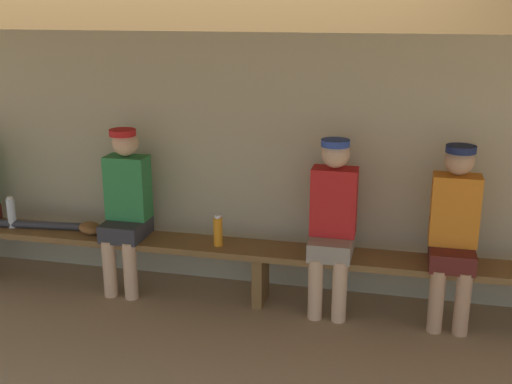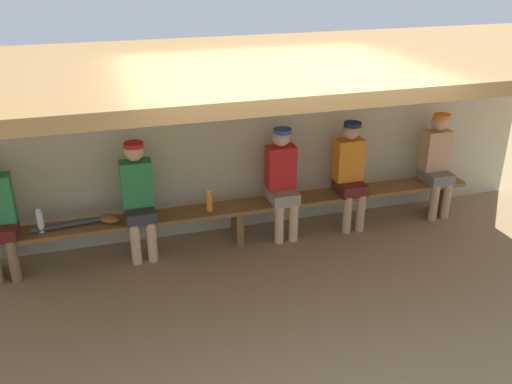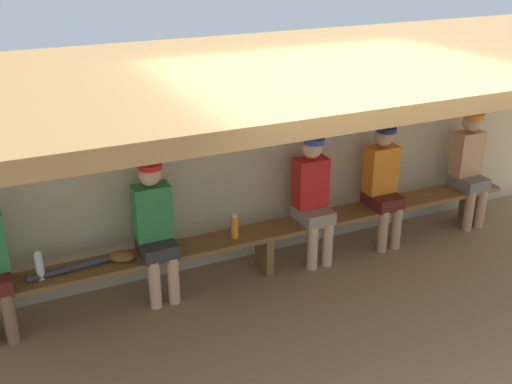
{
  "view_description": "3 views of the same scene",
  "coord_description": "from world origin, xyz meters",
  "px_view_note": "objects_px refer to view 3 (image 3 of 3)",
  "views": [
    {
      "loc": [
        1.04,
        -2.99,
        2.3
      ],
      "look_at": [
        -0.01,
        1.45,
        0.94
      ],
      "focal_mm": 44.83,
      "sensor_mm": 36.0,
      "label": 1
    },
    {
      "loc": [
        -1.51,
        -4.25,
        3.29
      ],
      "look_at": [
        0.15,
        1.29,
        0.73
      ],
      "focal_mm": 39.71,
      "sensor_mm": 36.0,
      "label": 2
    },
    {
      "loc": [
        -2.45,
        -3.44,
        3.25
      ],
      "look_at": [
        -0.28,
        1.15,
        1.08
      ],
      "focal_mm": 43.26,
      "sensor_mm": 36.0,
      "label": 3
    }
  ],
  "objects_px": {
    "player_leftmost": "(313,194)",
    "water_bottle_clear": "(235,227)",
    "baseball_glove_worn": "(122,256)",
    "player_middle": "(383,181)",
    "water_bottle_green": "(40,266)",
    "player_near_post": "(155,225)",
    "player_in_blue": "(469,164)",
    "bench": "(264,236)",
    "baseball_bat": "(73,267)"
  },
  "relations": [
    {
      "from": "player_near_post",
      "to": "player_in_blue",
      "type": "relative_size",
      "value": 1.0
    },
    {
      "from": "player_in_blue",
      "to": "baseball_bat",
      "type": "distance_m",
      "value": 4.54
    },
    {
      "from": "player_leftmost",
      "to": "player_in_blue",
      "type": "bearing_deg",
      "value": 0.0
    },
    {
      "from": "player_middle",
      "to": "water_bottle_green",
      "type": "relative_size",
      "value": 4.93
    },
    {
      "from": "baseball_glove_worn",
      "to": "baseball_bat",
      "type": "bearing_deg",
      "value": 35.67
    },
    {
      "from": "player_middle",
      "to": "player_leftmost",
      "type": "xyz_separation_m",
      "value": [
        -0.88,
        0.0,
        0.0
      ]
    },
    {
      "from": "player_middle",
      "to": "baseball_bat",
      "type": "distance_m",
      "value": 3.32
    },
    {
      "from": "player_middle",
      "to": "player_in_blue",
      "type": "height_order",
      "value": "same"
    },
    {
      "from": "player_in_blue",
      "to": "baseball_glove_worn",
      "type": "bearing_deg",
      "value": -179.9
    },
    {
      "from": "player_middle",
      "to": "player_in_blue",
      "type": "relative_size",
      "value": 1.0
    },
    {
      "from": "bench",
      "to": "baseball_glove_worn",
      "type": "xyz_separation_m",
      "value": [
        -1.45,
        -0.0,
        0.12
      ]
    },
    {
      "from": "water_bottle_clear",
      "to": "water_bottle_green",
      "type": "relative_size",
      "value": 0.93
    },
    {
      "from": "player_near_post",
      "to": "baseball_bat",
      "type": "xyz_separation_m",
      "value": [
        -0.77,
        -0.0,
        -0.25
      ]
    },
    {
      "from": "player_middle",
      "to": "baseball_bat",
      "type": "bearing_deg",
      "value": -179.94
    },
    {
      "from": "player_near_post",
      "to": "player_leftmost",
      "type": "xyz_separation_m",
      "value": [
        1.67,
        0.0,
        0.0
      ]
    },
    {
      "from": "water_bottle_green",
      "to": "baseball_bat",
      "type": "relative_size",
      "value": 0.34
    },
    {
      "from": "player_leftmost",
      "to": "baseball_glove_worn",
      "type": "xyz_separation_m",
      "value": [
        -2.0,
        -0.01,
        -0.24
      ]
    },
    {
      "from": "water_bottle_green",
      "to": "baseball_bat",
      "type": "bearing_deg",
      "value": 5.44
    },
    {
      "from": "player_leftmost",
      "to": "water_bottle_clear",
      "type": "xyz_separation_m",
      "value": [
        -0.89,
        -0.03,
        -0.17
      ]
    },
    {
      "from": "player_leftmost",
      "to": "water_bottle_clear",
      "type": "relative_size",
      "value": 5.29
    },
    {
      "from": "player_middle",
      "to": "player_leftmost",
      "type": "relative_size",
      "value": 1.0
    },
    {
      "from": "bench",
      "to": "water_bottle_clear",
      "type": "relative_size",
      "value": 23.6
    },
    {
      "from": "bench",
      "to": "baseball_bat",
      "type": "distance_m",
      "value": 1.89
    },
    {
      "from": "baseball_glove_worn",
      "to": "baseball_bat",
      "type": "xyz_separation_m",
      "value": [
        -0.44,
        0.0,
        -0.01
      ]
    },
    {
      "from": "player_leftmost",
      "to": "player_middle",
      "type": "bearing_deg",
      "value": 0.0
    },
    {
      "from": "player_leftmost",
      "to": "baseball_bat",
      "type": "distance_m",
      "value": 2.45
    },
    {
      "from": "bench",
      "to": "baseball_bat",
      "type": "height_order",
      "value": "baseball_bat"
    },
    {
      "from": "water_bottle_clear",
      "to": "baseball_glove_worn",
      "type": "height_order",
      "value": "water_bottle_clear"
    },
    {
      "from": "player_middle",
      "to": "water_bottle_green",
      "type": "height_order",
      "value": "player_middle"
    },
    {
      "from": "player_middle",
      "to": "player_in_blue",
      "type": "distance_m",
      "value": 1.21
    },
    {
      "from": "player_leftmost",
      "to": "water_bottle_green",
      "type": "xyz_separation_m",
      "value": [
        -2.71,
        -0.03,
        -0.16
      ]
    },
    {
      "from": "bench",
      "to": "baseball_bat",
      "type": "relative_size",
      "value": 7.49
    },
    {
      "from": "water_bottle_clear",
      "to": "baseball_glove_worn",
      "type": "distance_m",
      "value": 1.12
    },
    {
      "from": "player_leftmost",
      "to": "water_bottle_clear",
      "type": "distance_m",
      "value": 0.91
    },
    {
      "from": "baseball_glove_worn",
      "to": "player_leftmost",
      "type": "bearing_deg",
      "value": -143.7
    },
    {
      "from": "player_near_post",
      "to": "baseball_bat",
      "type": "height_order",
      "value": "player_near_post"
    },
    {
      "from": "baseball_bat",
      "to": "bench",
      "type": "bearing_deg",
      "value": -5.92
    },
    {
      "from": "water_bottle_clear",
      "to": "baseball_bat",
      "type": "distance_m",
      "value": 1.55
    },
    {
      "from": "player_in_blue",
      "to": "baseball_bat",
      "type": "height_order",
      "value": "player_in_blue"
    },
    {
      "from": "player_in_blue",
      "to": "baseball_glove_worn",
      "type": "height_order",
      "value": "player_in_blue"
    },
    {
      "from": "baseball_glove_worn",
      "to": "player_middle",
      "type": "bearing_deg",
      "value": -143.76
    },
    {
      "from": "bench",
      "to": "player_in_blue",
      "type": "relative_size",
      "value": 4.46
    },
    {
      "from": "water_bottle_clear",
      "to": "water_bottle_green",
      "type": "height_order",
      "value": "water_bottle_green"
    },
    {
      "from": "water_bottle_clear",
      "to": "baseball_glove_worn",
      "type": "xyz_separation_m",
      "value": [
        -1.11,
        0.03,
        -0.08
      ]
    },
    {
      "from": "baseball_glove_worn",
      "to": "player_near_post",
      "type": "bearing_deg",
      "value": -142.7
    },
    {
      "from": "player_leftmost",
      "to": "baseball_bat",
      "type": "xyz_separation_m",
      "value": [
        -2.44,
        -0.0,
        -0.25
      ]
    },
    {
      "from": "player_near_post",
      "to": "water_bottle_clear",
      "type": "height_order",
      "value": "player_near_post"
    },
    {
      "from": "player_in_blue",
      "to": "water_bottle_clear",
      "type": "height_order",
      "value": "player_in_blue"
    },
    {
      "from": "player_leftmost",
      "to": "baseball_glove_worn",
      "type": "distance_m",
      "value": 2.02
    },
    {
      "from": "player_leftmost",
      "to": "player_near_post",
      "type": "bearing_deg",
      "value": 180.0
    }
  ]
}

